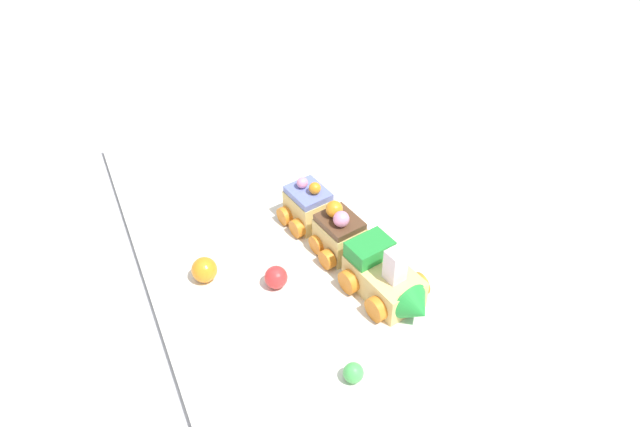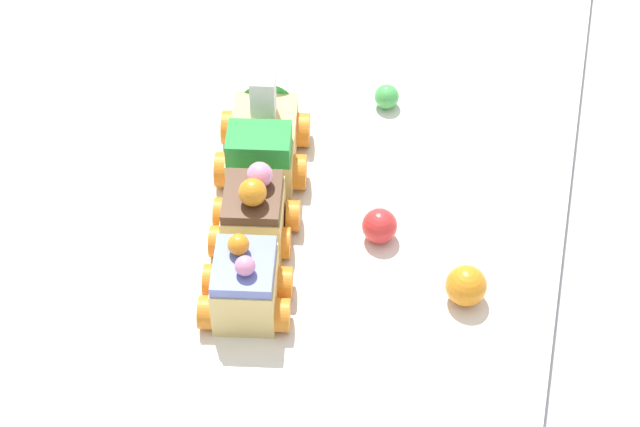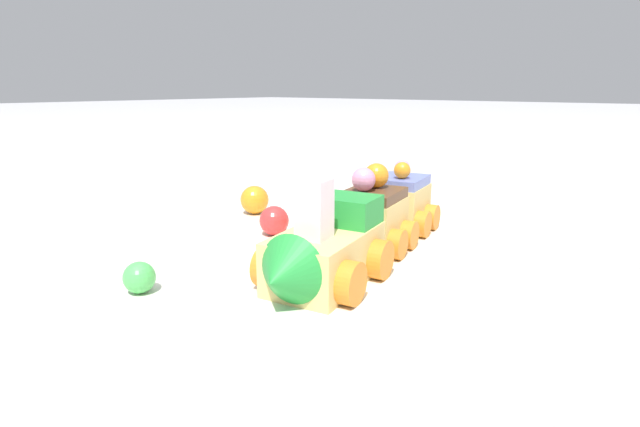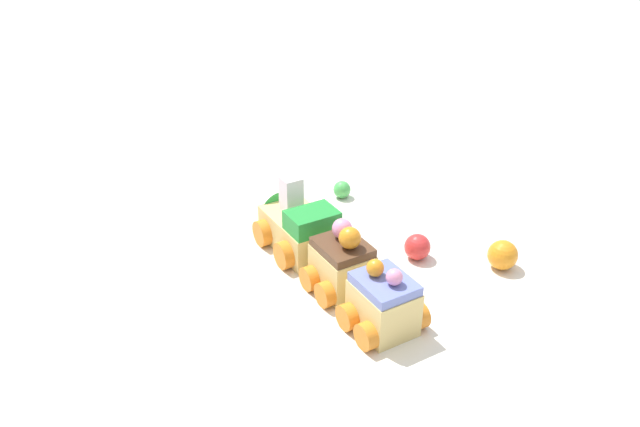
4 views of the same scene
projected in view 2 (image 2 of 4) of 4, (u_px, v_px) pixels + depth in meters
name	position (u px, v px, depth m)	size (l,w,h in m)	color
ground_plane	(299.00, 221.00, 0.89)	(10.00, 10.00, 0.00)	#B2B2B7
display_board	(299.00, 216.00, 0.88)	(0.80, 0.43, 0.01)	white
cake_train_locomotive	(264.00, 134.00, 0.91)	(0.13, 0.09, 0.08)	#E5C675
cake_car_chocolate	(254.00, 215.00, 0.84)	(0.07, 0.08, 0.07)	#E5C675
cake_car_blueberry	(245.00, 286.00, 0.79)	(0.07, 0.08, 0.07)	#E5C675
gumball_red	(380.00, 226.00, 0.85)	(0.03, 0.03, 0.03)	red
gumball_orange	(466.00, 286.00, 0.80)	(0.03, 0.03, 0.03)	orange
gumball_green	(387.00, 97.00, 0.96)	(0.02, 0.02, 0.02)	#4CBC56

